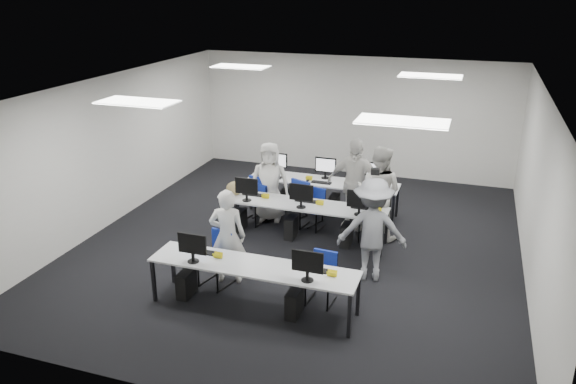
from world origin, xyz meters
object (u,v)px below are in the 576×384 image
(desk_mid, at_px, (304,206))
(desk_front, at_px, (253,268))
(student_2, at_px, (270,182))
(chair_0, at_px, (217,268))
(student_0, at_px, (228,236))
(chair_2, at_px, (254,209))
(photographer, at_px, (372,230))
(student_3, at_px, (354,184))
(chair_4, at_px, (368,224))
(chair_7, at_px, (374,218))
(chair_1, at_px, (321,287))
(chair_5, at_px, (266,207))
(student_1, at_px, (379,192))
(chair_6, at_px, (307,209))
(chair_3, at_px, (313,216))

(desk_mid, bearing_deg, desk_front, -90.00)
(student_2, bearing_deg, chair_0, -101.24)
(desk_front, distance_m, student_0, 0.97)
(chair_2, distance_m, photographer, 3.22)
(student_0, bearing_deg, student_3, -131.68)
(chair_4, relative_size, chair_7, 1.10)
(chair_0, relative_size, student_3, 0.48)
(desk_front, relative_size, chair_4, 3.51)
(chair_4, height_order, student_0, student_0)
(student_0, xyz_separation_m, student_2, (-0.25, 2.65, 0.02))
(chair_7, bearing_deg, chair_1, -102.06)
(chair_2, bearing_deg, student_2, 52.50)
(chair_5, bearing_deg, desk_mid, -13.12)
(chair_1, bearing_deg, chair_4, 89.37)
(student_1, xyz_separation_m, photographer, (0.19, -1.69, -0.03))
(chair_4, xyz_separation_m, student_3, (-0.40, 0.41, 0.65))
(student_2, distance_m, student_3, 1.74)
(chair_7, distance_m, student_1, 0.72)
(desk_mid, height_order, chair_7, chair_7)
(chair_0, bearing_deg, student_0, 63.58)
(desk_front, relative_size, chair_7, 3.87)
(chair_4, bearing_deg, student_0, -145.79)
(chair_4, bearing_deg, student_2, 155.50)
(desk_front, relative_size, desk_mid, 1.00)
(chair_0, height_order, chair_6, chair_6)
(chair_1, bearing_deg, student_1, 86.61)
(photographer, bearing_deg, chair_0, 11.94)
(chair_1, distance_m, student_1, 2.80)
(desk_front, xyz_separation_m, chair_0, (-0.85, 0.49, -0.40))
(desk_front, bearing_deg, chair_4, 68.93)
(desk_mid, height_order, student_0, student_0)
(chair_4, distance_m, chair_6, 1.39)
(student_3, bearing_deg, chair_5, -171.75)
(student_0, bearing_deg, chair_4, -141.99)
(desk_front, bearing_deg, student_2, 106.09)
(desk_mid, relative_size, chair_5, 3.91)
(desk_front, xyz_separation_m, desk_mid, (0.00, 2.60, 0.00))
(student_1, relative_size, student_2, 1.10)
(chair_3, bearing_deg, chair_2, -165.09)
(student_3, xyz_separation_m, photographer, (0.73, -1.97, -0.05))
(student_2, height_order, student_3, student_3)
(chair_0, xyz_separation_m, photographer, (2.36, 1.01, 0.60))
(chair_0, distance_m, student_0, 0.57)
(desk_mid, distance_m, chair_7, 1.55)
(chair_5, relative_size, student_2, 0.49)
(chair_2, bearing_deg, desk_mid, -8.86)
(desk_front, height_order, student_0, student_0)
(chair_3, relative_size, student_0, 0.50)
(chair_3, relative_size, student_1, 0.44)
(chair_2, distance_m, chair_4, 2.40)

